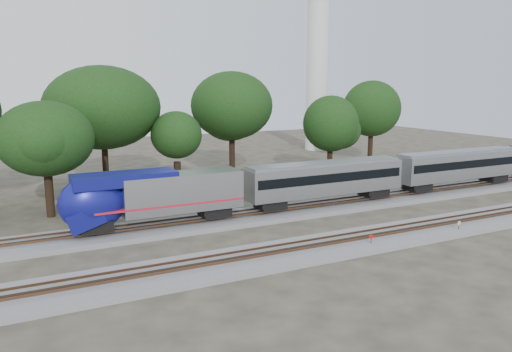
{
  "coord_description": "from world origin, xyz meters",
  "views": [
    {
      "loc": [
        -19.42,
        -32.83,
        11.93
      ],
      "look_at": [
        -0.51,
        5.0,
        4.06
      ],
      "focal_mm": 35.0,
      "sensor_mm": 36.0,
      "label": 1
    }
  ],
  "objects": [
    {
      "name": "ground",
      "position": [
        0.0,
        0.0,
        0.0
      ],
      "size": [
        160.0,
        160.0,
        0.0
      ],
      "primitive_type": "plane",
      "color": "#383328",
      "rests_on": "ground"
    },
    {
      "name": "track_far",
      "position": [
        0.0,
        6.0,
        0.21
      ],
      "size": [
        160.0,
        5.0,
        0.73
      ],
      "color": "slate",
      "rests_on": "ground"
    },
    {
      "name": "track_near",
      "position": [
        0.0,
        -4.0,
        0.21
      ],
      "size": [
        160.0,
        5.0,
        0.73
      ],
      "color": "slate",
      "rests_on": "ground"
    },
    {
      "name": "train",
      "position": [
        34.14,
        6.0,
        3.06
      ],
      "size": [
        103.16,
        2.94,
        4.33
      ],
      "color": "#AAACB1",
      "rests_on": "ground"
    },
    {
      "name": "switch_stand_red",
      "position": [
        3.81,
        -5.25,
        0.67
      ],
      "size": [
        0.32,
        0.14,
        1.05
      ],
      "rotation": [
        0.0,
        0.0,
        -0.34
      ],
      "color": "#512D19",
      "rests_on": "ground"
    },
    {
      "name": "switch_stand_white",
      "position": [
        12.44,
        -5.6,
        0.68
      ],
      "size": [
        0.34,
        0.06,
        1.06
      ],
      "rotation": [
        0.0,
        0.0,
        0.05
      ],
      "color": "#512D19",
      "rests_on": "ground"
    },
    {
      "name": "switch_lever",
      "position": [
        7.91,
        -5.59,
        0.15
      ],
      "size": [
        0.52,
        0.34,
        0.3
      ],
      "primitive_type": "cube",
      "rotation": [
        0.0,
        0.0,
        0.08
      ],
      "color": "#512D19",
      "rests_on": "ground"
    },
    {
      "name": "tree_2",
      "position": [
        -16.47,
        14.8,
        7.09
      ],
      "size": [
        7.23,
        7.23,
        10.2
      ],
      "color": "black",
      "rests_on": "ground"
    },
    {
      "name": "tree_3",
      "position": [
        -10.06,
        22.89,
        9.35
      ],
      "size": [
        9.52,
        9.52,
        13.42
      ],
      "color": "black",
      "rests_on": "ground"
    },
    {
      "name": "tree_4",
      "position": [
        -3.01,
        19.36,
        6.4
      ],
      "size": [
        6.53,
        6.53,
        9.2
      ],
      "color": "black",
      "rests_on": "ground"
    },
    {
      "name": "tree_5",
      "position": [
        5.52,
        23.77,
        9.24
      ],
      "size": [
        9.4,
        9.4,
        13.26
      ],
      "color": "black",
      "rests_on": "ground"
    },
    {
      "name": "tree_6",
      "position": [
        16.69,
        18.57,
        6.99
      ],
      "size": [
        7.12,
        7.12,
        10.04
      ],
      "color": "black",
      "rests_on": "ground"
    },
    {
      "name": "tree_7",
      "position": [
        30.22,
        27.25,
        8.17
      ],
      "size": [
        8.32,
        8.32,
        11.73
      ],
      "color": "black",
      "rests_on": "ground"
    }
  ]
}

